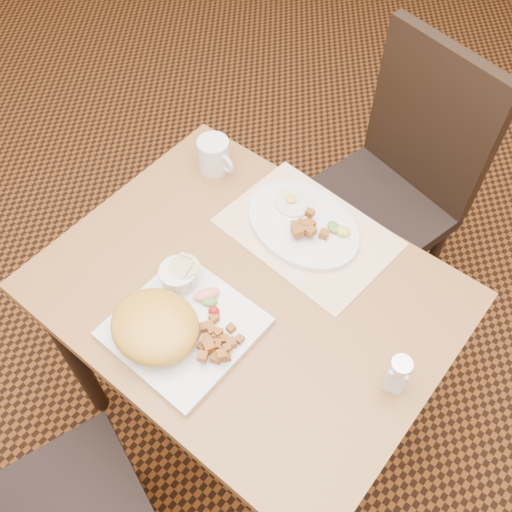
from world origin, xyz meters
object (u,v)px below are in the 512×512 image
object	(u,v)px
chair_far	(392,182)
salt_shaker	(397,374)
coffee_mug	(214,156)
plate_oval	(303,225)
plate_square	(184,328)
table	(248,313)

from	to	relation	value
chair_far	salt_shaker	size ratio (longest dim) A/B	9.70
salt_shaker	coffee_mug	world-z (taller)	salt_shaker
plate_oval	coffee_mug	size ratio (longest dim) A/B	2.68
plate_square	coffee_mug	distance (m)	0.49
plate_square	chair_far	bearing A→B (deg)	86.49
table	plate_square	size ratio (longest dim) A/B	3.21
plate_oval	salt_shaker	bearing A→B (deg)	-29.13
chair_far	plate_square	distance (m)	0.88
salt_shaker	plate_square	bearing A→B (deg)	-157.17
chair_far	plate_oval	bearing A→B (deg)	100.76
plate_square	plate_oval	xyz separation A→B (m)	(0.03, 0.39, 0.00)
table	plate_oval	size ratio (longest dim) A/B	2.96
salt_shaker	chair_far	bearing A→B (deg)	118.15
chair_far	salt_shaker	world-z (taller)	chair_far
plate_oval	salt_shaker	size ratio (longest dim) A/B	3.05
salt_shaker	coffee_mug	xyz separation A→B (m)	(-0.68, 0.23, -0.01)
table	chair_far	xyz separation A→B (m)	(0.01, 0.69, -0.10)
chair_far	table	bearing A→B (deg)	102.15
plate_oval	coffee_mug	xyz separation A→B (m)	(-0.30, 0.02, 0.04)
chair_far	plate_square	bearing A→B (deg)	99.73
table	plate_oval	xyz separation A→B (m)	(-0.01, 0.22, 0.12)
plate_square	plate_oval	size ratio (longest dim) A/B	0.92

